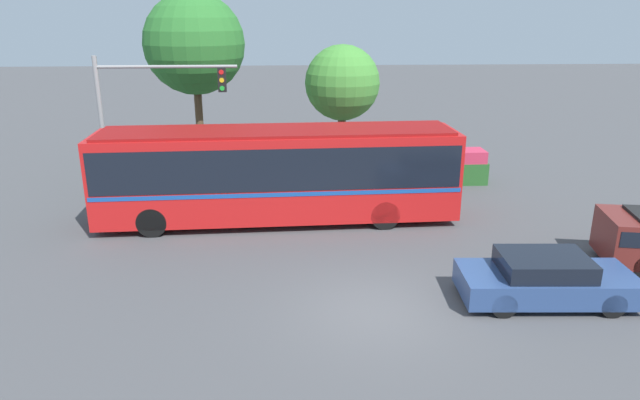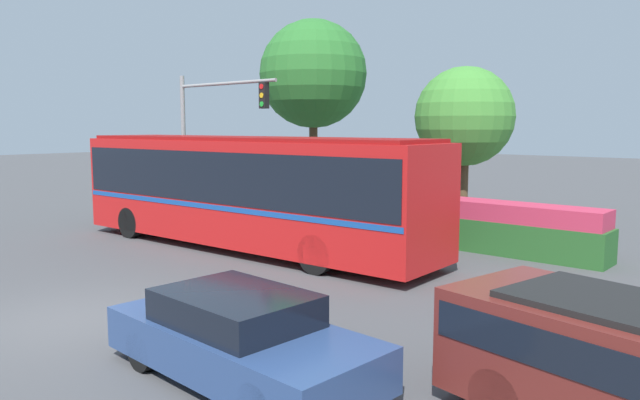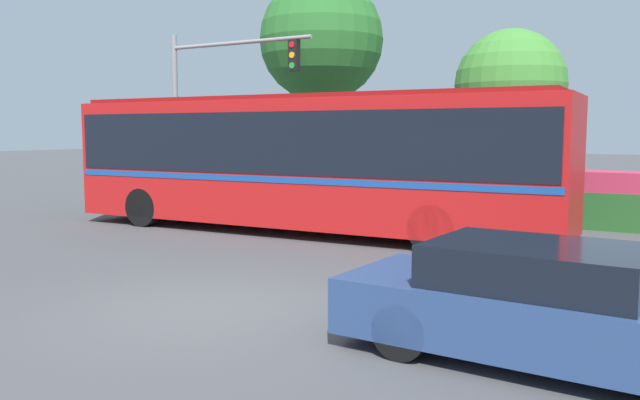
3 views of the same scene
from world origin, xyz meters
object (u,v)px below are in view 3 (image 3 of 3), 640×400
(street_tree_left, at_px, (321,40))
(street_tree_centre, at_px, (510,85))
(traffic_light_pole, at_px, (211,92))
(city_bus, at_px, (305,156))
(sedan_foreground, at_px, (543,306))

(street_tree_left, bearing_deg, street_tree_centre, 4.97)
(traffic_light_pole, distance_m, street_tree_centre, 9.59)
(city_bus, distance_m, street_tree_centre, 8.58)
(traffic_light_pole, xyz_separation_m, street_tree_left, (1.49, 4.43, 2.04))
(sedan_foreground, bearing_deg, city_bus, 140.26)
(city_bus, height_order, street_tree_left, street_tree_left)
(street_tree_left, relative_size, street_tree_centre, 1.40)
(city_bus, xyz_separation_m, street_tree_left, (-3.73, 7.20, 3.88))
(traffic_light_pole, xyz_separation_m, street_tree_centre, (8.17, 5.01, 0.22))
(street_tree_centre, bearing_deg, city_bus, -110.79)
(sedan_foreground, distance_m, street_tree_left, 18.02)
(city_bus, relative_size, street_tree_centre, 2.19)
(city_bus, height_order, traffic_light_pole, traffic_light_pole)
(traffic_light_pole, relative_size, street_tree_left, 0.70)
(sedan_foreground, relative_size, street_tree_centre, 0.78)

